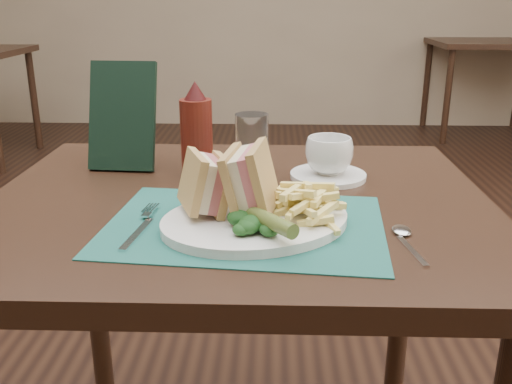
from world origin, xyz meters
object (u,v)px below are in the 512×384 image
placemat (245,225)px  ketchup_bottle (196,128)px  check_presenter (123,116)px  table_main (240,372)px  drinking_glass (252,147)px  table_bg_right (485,88)px  plate (255,221)px  sandwich_half_a (193,184)px  saucer (328,176)px  sandwich_half_b (237,179)px  coffee_cup (329,155)px

placemat → ketchup_bottle: bearing=111.6°
check_presenter → table_main: bearing=-32.1°
drinking_glass → table_bg_right: bearing=64.1°
placemat → drinking_glass: size_ratio=3.34×
table_bg_right → plate: (-1.72, -3.82, 0.38)m
sandwich_half_a → plate: bearing=-26.4°
ketchup_bottle → saucer: bearing=-6.2°
drinking_glass → ketchup_bottle: size_ratio=0.70×
saucer → drinking_glass: bearing=-174.9°
drinking_glass → check_presenter: size_ratio=0.58×
sandwich_half_a → sandwich_half_b: bearing=-17.0°
table_bg_right → coffee_cup: coffee_cup is taller
sandwich_half_b → sandwich_half_a: bearing=-167.8°
plate → sandwich_half_b: (-0.03, 0.01, 0.06)m
table_main → saucer: size_ratio=6.00×
coffee_cup → ketchup_bottle: size_ratio=0.50×
sandwich_half_b → check_presenter: size_ratio=0.51×
table_main → sandwich_half_a: (-0.06, -0.13, 0.44)m
plate → check_presenter: (-0.28, 0.32, 0.10)m
saucer → drinking_glass: (-0.15, -0.01, 0.06)m
placemat → sandwich_half_a: bearing=175.4°
plate → drinking_glass: size_ratio=2.31×
table_bg_right → drinking_glass: drinking_glass is taller
sandwich_half_a → coffee_cup: 0.34m
plate → check_presenter: 0.44m
table_main → drinking_glass: (0.02, 0.10, 0.44)m
table_bg_right → placemat: bearing=-114.5°
table_bg_right → sandwich_half_a: sandwich_half_a is taller
table_main → check_presenter: check_presenter is taller
placemat → saucer: size_ratio=2.89×
sandwich_half_a → ketchup_bottle: size_ratio=0.52×
sandwich_half_b → ketchup_bottle: bearing=118.8°
sandwich_half_a → placemat: bearing=-25.2°
check_presenter → coffee_cup: bearing=-4.6°
table_main → table_bg_right: bearing=64.4°
table_main → sandwich_half_b: bearing=-86.7°
sandwich_half_a → check_presenter: bearing=100.4°
ketchup_bottle → table_main: bearing=-57.9°
table_bg_right → sandwich_half_b: 4.21m
sandwich_half_b → check_presenter: 0.40m
saucer → plate: bearing=-118.2°
table_bg_right → saucer: size_ratio=6.00×
table_bg_right → placemat: size_ratio=2.08×
coffee_cup → ketchup_bottle: ketchup_bottle is taller
table_bg_right → ketchup_bottle: bearing=-117.6°
drinking_glass → plate: bearing=-86.5°
plate → ketchup_bottle: ketchup_bottle is taller
placemat → sandwich_half_b: (-0.01, 0.01, 0.07)m
table_bg_right → check_presenter: 4.06m
drinking_glass → check_presenter: (-0.27, 0.08, 0.04)m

